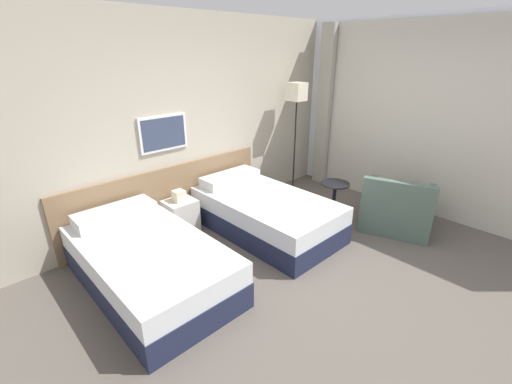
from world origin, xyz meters
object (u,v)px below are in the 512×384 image
floor_lamp (297,101)px  side_table (334,195)px  nightstand (181,215)px  armchair (397,210)px  bed_near_window (265,213)px  bed_near_door (149,263)px

floor_lamp → side_table: 1.63m
side_table → nightstand: bearing=144.9°
nightstand → armchair: 2.89m
floor_lamp → armchair: size_ratio=1.65×
bed_near_window → floor_lamp: 1.92m
floor_lamp → side_table: (-0.43, -1.11, -1.11)m
bed_near_window → nightstand: size_ratio=3.26×
nightstand → armchair: armchair is taller
bed_near_door → armchair: bearing=-21.2°
bed_near_door → nightstand: bed_near_door is taller
bed_near_window → side_table: (0.88, -0.47, 0.14)m
floor_lamp → side_table: floor_lamp is taller
bed_near_door → armchair: armchair is taller
side_table → armchair: 0.85m
bed_near_door → nightstand: 1.11m
nightstand → floor_lamp: 2.49m
floor_lamp → side_table: bearing=-111.4°
bed_near_window → side_table: size_ratio=3.35×
nightstand → floor_lamp: bearing=-2.4°
side_table → bed_near_door: bearing=169.5°
nightstand → side_table: bearing=-35.1°
side_table → armchair: armchair is taller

